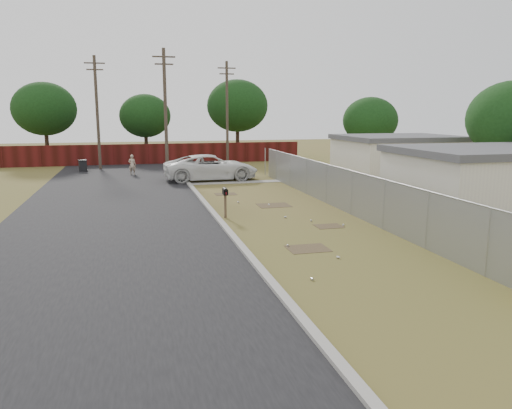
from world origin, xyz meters
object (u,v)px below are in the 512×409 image
object	(u,v)px
mailbox	(225,194)
pedestrian	(132,165)
trash_bin	(83,166)
pickup_truck	(211,167)

from	to	relation	value
mailbox	pedestrian	world-z (taller)	pedestrian
pedestrian	trash_bin	distance (m)	4.79
pickup_truck	pedestrian	world-z (taller)	pickup_truck
pickup_truck	trash_bin	distance (m)	11.61
pedestrian	trash_bin	bearing A→B (deg)	-23.47
pickup_truck	pedestrian	xyz separation A→B (m)	(-5.21, 4.41, -0.13)
pickup_truck	pedestrian	size ratio (longest dim) A/B	4.22
mailbox	pedestrian	xyz separation A→B (m)	(-3.87, 16.75, -0.31)
mailbox	trash_bin	bearing A→B (deg)	111.11
pedestrian	mailbox	bearing A→B (deg)	118.03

